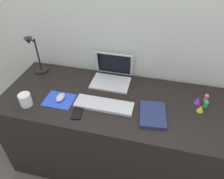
{
  "coord_description": "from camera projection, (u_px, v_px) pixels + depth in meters",
  "views": [
    {
      "loc": [
        0.24,
        -1.12,
        1.74
      ],
      "look_at": [
        -0.04,
        0.0,
        0.83
      ],
      "focal_mm": 33.6,
      "sensor_mm": 36.0,
      "label": 1
    }
  ],
  "objects": [
    {
      "name": "notebook_pad",
      "position": [
        153.0,
        114.0,
        1.39
      ],
      "size": [
        0.2,
        0.26,
        0.02
      ],
      "primitive_type": "cube",
      "rotation": [
        0.0,
        0.0,
        0.11
      ],
      "color": "navy",
      "rests_on": "desk"
    },
    {
      "name": "cell_phone",
      "position": [
        77.0,
        112.0,
        1.41
      ],
      "size": [
        0.08,
        0.14,
        0.01
      ],
      "primitive_type": "cube",
      "rotation": [
        0.0,
        0.0,
        0.15
      ],
      "color": "black",
      "rests_on": "desk"
    },
    {
      "name": "ground_plane",
      "position": [
        116.0,
        159.0,
        1.98
      ],
      "size": [
        6.0,
        6.0,
        0.0
      ],
      "primitive_type": "plane",
      "color": "#59514C"
    },
    {
      "name": "toy_figurine_purple",
      "position": [
        198.0,
        100.0,
        1.47
      ],
      "size": [
        0.04,
        0.04,
        0.05
      ],
      "primitive_type": "cone",
      "color": "purple",
      "rests_on": "desk"
    },
    {
      "name": "coffee_mug",
      "position": [
        25.0,
        100.0,
        1.45
      ],
      "size": [
        0.08,
        0.08,
        0.09
      ],
      "primitive_type": "cylinder",
      "color": "white",
      "rests_on": "desk"
    },
    {
      "name": "mouse",
      "position": [
        60.0,
        97.0,
        1.51
      ],
      "size": [
        0.06,
        0.1,
        0.03
      ],
      "primitive_type": "ellipsoid",
      "color": "silver",
      "rests_on": "mousepad"
    },
    {
      "name": "toy_figurine_yellow",
      "position": [
        201.0,
        108.0,
        1.41
      ],
      "size": [
        0.04,
        0.04,
        0.05
      ],
      "primitive_type": "cone",
      "color": "yellow",
      "rests_on": "desk"
    },
    {
      "name": "laptop",
      "position": [
        112.0,
        74.0,
        1.68
      ],
      "size": [
        0.3,
        0.25,
        0.21
      ],
      "color": "silver",
      "rests_on": "desk"
    },
    {
      "name": "mousepad",
      "position": [
        59.0,
        100.0,
        1.51
      ],
      "size": [
        0.21,
        0.17,
        0.0
      ],
      "primitive_type": "cube",
      "color": "blue",
      "rests_on": "desk"
    },
    {
      "name": "keyboard",
      "position": [
        104.0,
        105.0,
        1.46
      ],
      "size": [
        0.41,
        0.13,
        0.02
      ],
      "primitive_type": "cube",
      "color": "silver",
      "rests_on": "desk"
    },
    {
      "name": "toy_figurine_pink",
      "position": [
        206.0,
        97.0,
        1.49
      ],
      "size": [
        0.03,
        0.03,
        0.06
      ],
      "color": "pink",
      "rests_on": "desk"
    },
    {
      "name": "desk_lamp",
      "position": [
        36.0,
        56.0,
        1.69
      ],
      "size": [
        0.11,
        0.16,
        0.35
      ],
      "color": "black",
      "rests_on": "desk"
    },
    {
      "name": "back_wall",
      "position": [
        127.0,
        75.0,
        1.82
      ],
      "size": [
        2.91,
        0.05,
        1.43
      ],
      "primitive_type": "cube",
      "color": "beige",
      "rests_on": "ground_plane"
    },
    {
      "name": "toy_figurine_green",
      "position": [
        206.0,
        104.0,
        1.44
      ],
      "size": [
        0.03,
        0.03,
        0.06
      ],
      "color": "green",
      "rests_on": "desk"
    },
    {
      "name": "desk",
      "position": [
        116.0,
        133.0,
        1.75
      ],
      "size": [
        1.71,
        0.67,
        0.74
      ],
      "primitive_type": "cube",
      "color": "black",
      "rests_on": "ground_plane"
    }
  ]
}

